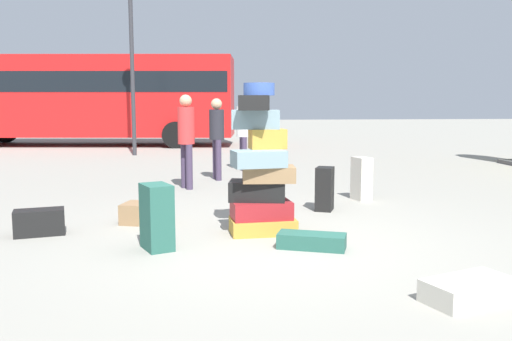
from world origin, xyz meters
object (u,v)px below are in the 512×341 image
object	(u,v)px
suitcase_brown_upright_blue	(145,213)
suitcase_cream_foreground_far	(469,290)
suitcase_tower	(261,174)
lamp_post	(131,20)
suitcase_black_foreground_near	(39,222)
suitcase_black_right_side	(325,189)
person_bearded_onlooker	(243,127)
person_tourist_with_camera	(217,131)
parked_bus	(83,94)
person_passerby_in_red	(186,133)
suitcase_cream_left_side	(362,179)
suitcase_teal_white_trunk	(157,217)
suitcase_teal_behind_tower	(312,241)

from	to	relation	value
suitcase_brown_upright_blue	suitcase_cream_foreground_far	bearing A→B (deg)	-31.56
suitcase_tower	lamp_post	xyz separation A→B (m)	(-2.71, 9.71, 3.19)
suitcase_black_foreground_near	suitcase_brown_upright_blue	bearing A→B (deg)	8.75
suitcase_black_right_side	person_bearded_onlooker	size ratio (longest dim) A/B	0.38
suitcase_cream_foreground_far	person_tourist_with_camera	bearing A→B (deg)	83.77
person_bearded_onlooker	parked_bus	size ratio (longest dim) A/B	0.15
suitcase_cream_foreground_far	suitcase_black_foreground_near	size ratio (longest dim) A/B	1.30
suitcase_tower	person_passerby_in_red	size ratio (longest dim) A/B	1.06
suitcase_cream_left_side	person_passerby_in_red	world-z (taller)	person_passerby_in_red
suitcase_cream_foreground_far	suitcase_brown_upright_blue	xyz separation A→B (m)	(-2.86, 3.04, 0.04)
suitcase_tower	suitcase_brown_upright_blue	bearing A→B (deg)	156.19
suitcase_cream_foreground_far	lamp_post	bearing A→B (deg)	87.71
suitcase_black_foreground_near	person_bearded_onlooker	xyz separation A→B (m)	(2.87, 5.80, 0.85)
suitcase_cream_left_side	person_tourist_with_camera	world-z (taller)	person_tourist_with_camera
suitcase_black_foreground_near	suitcase_cream_foreground_far	bearing A→B (deg)	-46.38
suitcase_tower	suitcase_cream_foreground_far	distance (m)	2.86
suitcase_tower	person_passerby_in_red	distance (m)	3.56
suitcase_cream_foreground_far	person_bearded_onlooker	bearing A→B (deg)	77.01
suitcase_black_right_side	lamp_post	xyz separation A→B (m)	(-3.78, 8.47, 3.58)
suitcase_cream_foreground_far	suitcase_black_foreground_near	bearing A→B (deg)	126.83
suitcase_cream_left_side	suitcase_teal_white_trunk	bearing A→B (deg)	-155.65
suitcase_cream_foreground_far	lamp_post	world-z (taller)	lamp_post
lamp_post	suitcase_black_right_side	bearing A→B (deg)	-65.98
suitcase_cream_left_side	person_bearded_onlooker	xyz separation A→B (m)	(-1.62, 3.92, 0.65)
suitcase_brown_upright_blue	lamp_post	world-z (taller)	lamp_post
person_bearded_onlooker	person_tourist_with_camera	world-z (taller)	person_bearded_onlooker
lamp_post	suitcase_black_foreground_near	bearing A→B (deg)	-89.58
suitcase_teal_white_trunk	suitcase_cream_left_side	bearing A→B (deg)	17.63
lamp_post	suitcase_cream_foreground_far	bearing A→B (deg)	-71.22
suitcase_cream_foreground_far	suitcase_teal_behind_tower	xyz separation A→B (m)	(-0.94, 1.64, -0.01)
suitcase_teal_white_trunk	lamp_post	size ratio (longest dim) A/B	0.12
suitcase_black_foreground_near	suitcase_teal_behind_tower	xyz separation A→B (m)	(3.11, -0.90, -0.07)
person_passerby_in_red	person_tourist_with_camera	bearing A→B (deg)	125.22
person_tourist_with_camera	suitcase_tower	bearing A→B (deg)	-8.70
suitcase_cream_foreground_far	person_passerby_in_red	bearing A→B (deg)	91.38
parked_bus	suitcase_tower	bearing A→B (deg)	-63.98
suitcase_cream_foreground_far	person_bearded_onlooker	size ratio (longest dim) A/B	0.44
person_passerby_in_red	parked_bus	xyz separation A→B (m)	(-3.97, 10.21, 0.82)
person_bearded_onlooker	parked_bus	bearing A→B (deg)	-154.47
person_passerby_in_red	suitcase_teal_white_trunk	bearing A→B (deg)	-29.33
suitcase_brown_upright_blue	person_tourist_with_camera	distance (m)	4.06
person_passerby_in_red	parked_bus	size ratio (longest dim) A/B	0.16
suitcase_cream_left_side	suitcase_teal_white_trunk	size ratio (longest dim) A/B	0.98
lamp_post	parked_bus	bearing A→B (deg)	119.95
suitcase_cream_left_side	suitcase_black_right_side	size ratio (longest dim) A/B	1.09
suitcase_tower	suitcase_cream_foreground_far	size ratio (longest dim) A/B	2.44
suitcase_black_foreground_near	person_tourist_with_camera	size ratio (longest dim) A/B	0.35
person_bearded_onlooker	lamp_post	bearing A→B (deg)	-150.63
person_tourist_with_camera	suitcase_brown_upright_blue	bearing A→B (deg)	-29.09
suitcase_black_right_side	lamp_post	size ratio (longest dim) A/B	0.11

